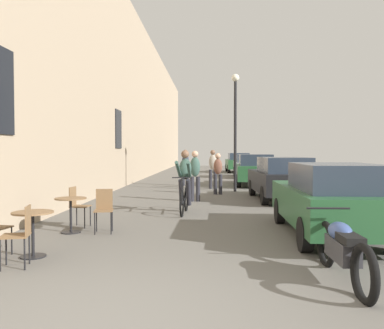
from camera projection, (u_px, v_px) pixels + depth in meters
ground_plane at (121, 324)px, 3.89m from camera, size 88.00×88.00×0.00m
building_facade_left at (113, 84)px, 17.86m from camera, size 0.54×68.00×9.39m
cafe_table_near at (33, 224)px, 6.36m from camera, size 0.64×0.64×0.72m
cafe_chair_near_toward_street at (20, 232)px, 5.79m from camera, size 0.46×0.46×0.89m
cafe_table_mid at (71, 207)px, 8.27m from camera, size 0.64×0.64×0.72m
cafe_chair_mid_toward_street at (77, 204)px, 8.91m from camera, size 0.41×0.41×0.89m
cafe_chair_mid_toward_wall at (104, 207)px, 8.31m from camera, size 0.44×0.44×0.89m
cyclist_on_bicycle at (185, 183)px, 10.96m from camera, size 0.52×1.76×1.74m
pedestrian_near at (195, 173)px, 13.47m from camera, size 0.34×0.24×1.70m
pedestrian_mid at (218, 171)px, 15.69m from camera, size 0.35×0.25×1.61m
pedestrian_far at (213, 167)px, 18.07m from camera, size 0.35×0.25×1.75m
pedestrian_furthest at (185, 165)px, 19.67m from camera, size 0.35×0.25×1.77m
street_lamp at (235, 117)px, 16.77m from camera, size 0.32×0.32×4.90m
parked_car_nearest at (331, 199)px, 7.85m from camera, size 1.77×4.09×1.44m
parked_car_second at (281, 178)px, 13.78m from camera, size 1.87×4.22×1.48m
parked_car_third at (255, 169)px, 19.85m from camera, size 1.96×4.39×1.54m
parked_car_fourth at (248, 166)px, 26.07m from camera, size 1.85×4.20×1.48m
parked_car_fifth at (238, 162)px, 32.41m from camera, size 1.90×4.40×1.56m
parked_motorcycle at (343, 250)px, 5.19m from camera, size 0.62×2.15×0.92m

